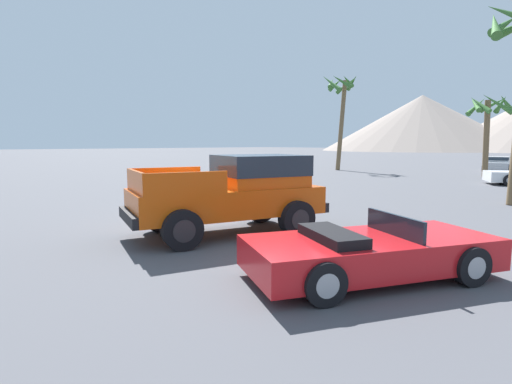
# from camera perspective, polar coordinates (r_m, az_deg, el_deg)

# --- Properties ---
(ground_plane) EXTENTS (320.00, 320.00, 0.00)m
(ground_plane) POSITION_cam_1_polar(r_m,az_deg,el_deg) (10.29, -3.36, -5.59)
(ground_plane) COLOR #4C4C51
(orange_pickup_truck) EXTENTS (3.28, 5.17, 1.94)m
(orange_pickup_truck) POSITION_cam_1_polar(r_m,az_deg,el_deg) (9.94, -2.52, 0.34)
(orange_pickup_truck) COLOR #CC4C0C
(orange_pickup_truck) RESTS_ON ground_plane
(red_convertible_car) EXTENTS (3.36, 4.49, 1.05)m
(red_convertible_car) POSITION_cam_1_polar(r_m,az_deg,el_deg) (6.98, 15.87, -8.27)
(red_convertible_car) COLOR red
(red_convertible_car) RESTS_ON ground_plane
(parked_car_silver) EXTENTS (2.44, 4.25, 1.17)m
(parked_car_silver) POSITION_cam_1_polar(r_m,az_deg,el_deg) (37.72, 31.26, 3.47)
(parked_car_silver) COLOR #B7BABF
(parked_car_silver) RESTS_ON ground_plane
(palm_tree_tall) EXTENTS (2.96, 2.84, 5.46)m
(palm_tree_tall) POSITION_cam_1_polar(r_m,az_deg,el_deg) (30.77, 30.28, 9.58)
(palm_tree_tall) COLOR brown
(palm_tree_tall) RESTS_ON ground_plane
(palm_tree_leaning) EXTENTS (2.70, 2.94, 7.82)m
(palm_tree_leaning) POSITION_cam_1_polar(r_m,az_deg,el_deg) (34.47, 12.09, 12.86)
(palm_tree_leaning) COLOR brown
(palm_tree_leaning) RESTS_ON ground_plane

